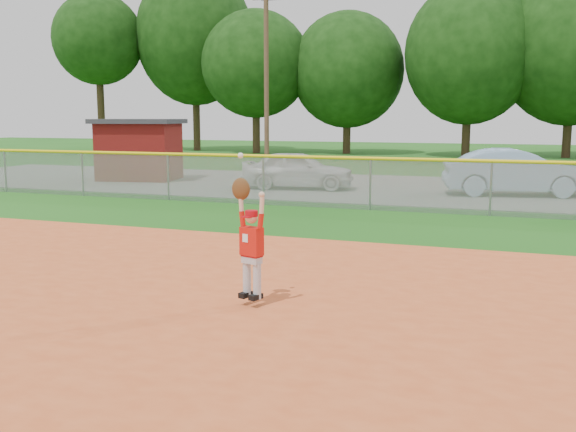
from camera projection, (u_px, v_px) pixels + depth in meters
The scene contains 10 objects.
ground at pixel (219, 302), 9.35m from camera, with size 120.00×120.00×0.00m, color #1A5413.
clay_infield at pixel (90, 379), 6.56m from camera, with size 24.00×16.00×0.04m, color #CC5224.
parking_strip at pixel (405, 188), 24.22m from camera, with size 44.00×10.00×0.03m, color slate.
car_white_a at pixel (298, 170), 23.87m from camera, with size 1.67×4.15×1.41m, color silver.
car_blue at pixel (516, 172), 21.82m from camera, with size 1.67×4.80×1.58m, color #89A9CC.
utility_shed at pixel (139, 149), 27.25m from camera, with size 3.91×3.30×2.60m.
outfield_fence at pixel (370, 180), 18.51m from camera, with size 40.06×0.10×1.55m.
power_lines at pixel (453, 72), 28.76m from camera, with size 19.40×0.24×9.00m.
tree_line at pixel (477, 44), 43.12m from camera, with size 62.37×13.00×14.43m.
ballplayer at pixel (250, 239), 8.96m from camera, with size 0.56×0.33×2.04m.
Camera 1 is at (4.02, -8.17, 2.68)m, focal length 40.00 mm.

